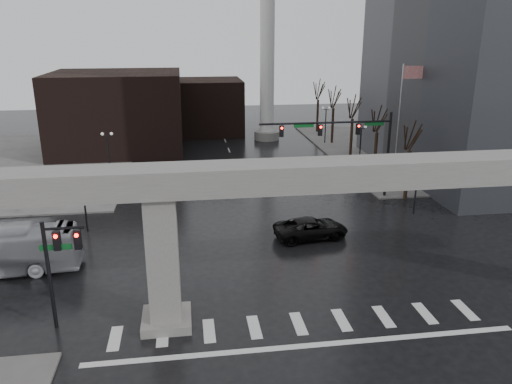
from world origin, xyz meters
TOP-DOWN VIEW (x-y plane):
  - ground at (0.00, 0.00)m, footprint 160.00×160.00m
  - sidewalk_ne at (26.00, 36.00)m, footprint 28.00×36.00m
  - sidewalk_nw at (-26.00, 36.00)m, footprint 28.00×36.00m
  - elevated_guideway at (1.26, 0.00)m, footprint 48.00×2.60m
  - building_far_left at (-14.00, 42.00)m, footprint 16.00×14.00m
  - building_far_mid at (-2.00, 52.00)m, footprint 10.00×10.00m
  - smokestack at (6.00, 46.00)m, footprint 3.60×3.60m
  - signal_mast_arm at (8.99, 18.80)m, footprint 12.12×0.43m
  - signal_left_pole at (-12.25, 0.50)m, footprint 2.30×0.30m
  - flagpole_assembly at (15.29, 22.00)m, footprint 2.06×0.12m
  - lamp_right_0 at (13.50, 14.00)m, footprint 1.22×0.32m
  - lamp_right_1 at (13.50, 28.00)m, footprint 1.22×0.32m
  - lamp_right_2 at (13.50, 42.00)m, footprint 1.22×0.32m
  - lamp_left_0 at (-13.50, 14.00)m, footprint 1.22×0.32m
  - lamp_left_1 at (-13.50, 28.00)m, footprint 1.22×0.32m
  - lamp_left_2 at (-13.50, 42.00)m, footprint 1.22×0.32m
  - tree_right_0 at (14.53, 18.02)m, footprint 1.09×1.58m
  - tree_right_1 at (14.53, 26.02)m, footprint 1.09×1.61m
  - tree_right_2 at (14.53, 34.02)m, footprint 1.10×1.63m
  - tree_right_3 at (14.53, 42.02)m, footprint 1.11×1.66m
  - tree_right_4 at (14.53, 50.02)m, footprint 1.12×1.69m
  - pickup_truck at (3.51, 10.25)m, footprint 5.88×3.27m

SIDE VIEW (x-z plane):
  - ground at x=0.00m, z-range 0.00..0.00m
  - sidewalk_ne at x=26.00m, z-range 0.00..0.15m
  - sidewalk_nw at x=-26.00m, z-range 0.00..0.15m
  - pickup_truck at x=3.51m, z-range 0.00..1.56m
  - tree_right_0 at x=14.53m, z-range -0.97..6.54m
  - tree_right_1 at x=14.53m, z-range -0.99..6.69m
  - tree_right_2 at x=14.53m, z-range -1.01..6.84m
  - tree_right_3 at x=14.53m, z-range -1.03..6.99m
  - tree_right_4 at x=14.53m, z-range -1.05..7.14m
  - lamp_right_0 at x=13.50m, z-range 0.92..6.03m
  - lamp_right_1 at x=13.50m, z-range 0.92..6.03m
  - lamp_right_2 at x=13.50m, z-range 0.92..6.03m
  - lamp_left_0 at x=-13.50m, z-range 0.92..6.03m
  - lamp_left_1 at x=-13.50m, z-range 0.92..6.03m
  - lamp_left_2 at x=-13.50m, z-range 0.92..6.03m
  - building_far_mid at x=-2.00m, z-range 0.00..8.00m
  - signal_left_pole at x=-12.25m, z-range 1.07..7.07m
  - building_far_left at x=-14.00m, z-range 0.00..10.00m
  - signal_mast_arm at x=8.99m, z-range 1.83..9.83m
  - elevated_guideway at x=1.26m, z-range 2.53..11.23m
  - flagpole_assembly at x=15.29m, z-range 1.53..13.53m
  - smokestack at x=6.00m, z-range -1.65..28.35m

